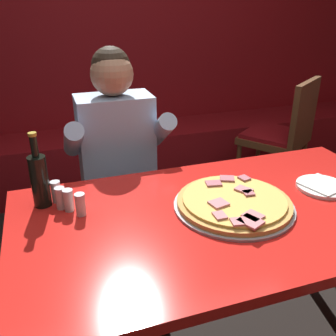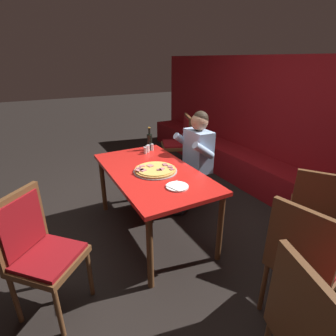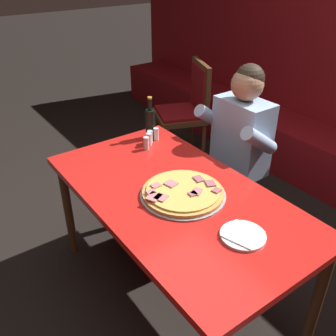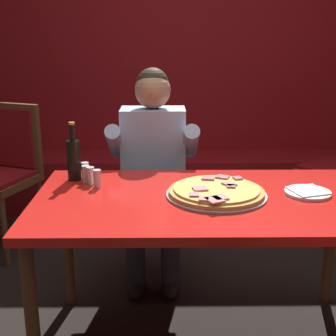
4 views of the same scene
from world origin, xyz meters
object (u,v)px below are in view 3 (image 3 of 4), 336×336
(plate_white_paper, at_px, (243,235))
(beer_bottle, at_px, (150,123))
(main_dining_table, at_px, (175,204))
(shaker_red_pepper_flakes, at_px, (149,140))
(shaker_parmesan, at_px, (150,137))
(dining_chair_near_left, at_px, (188,106))
(pizza, at_px, (183,192))
(shaker_black_pepper, at_px, (156,135))
(shaker_oregano, at_px, (146,144))
(diner_seated_blue_shirt, at_px, (232,149))

(plate_white_paper, bearing_deg, beer_bottle, 168.31)
(main_dining_table, relative_size, shaker_red_pepper_flakes, 18.12)
(shaker_parmesan, relative_size, dining_chair_near_left, 0.09)
(plate_white_paper, relative_size, shaker_red_pepper_flakes, 2.44)
(pizza, xyz_separation_m, shaker_parmesan, (-0.62, 0.20, 0.02))
(pizza, xyz_separation_m, shaker_red_pepper_flakes, (-0.59, 0.17, 0.02))
(shaker_black_pepper, distance_m, dining_chair_near_left, 1.11)
(main_dining_table, xyz_separation_m, shaker_oregano, (-0.51, 0.15, 0.11))
(diner_seated_blue_shirt, bearing_deg, shaker_red_pepper_flakes, -121.25)
(shaker_black_pepper, distance_m, diner_seated_blue_shirt, 0.53)
(shaker_oregano, bearing_deg, shaker_red_pepper_flakes, 129.91)
(pizza, xyz_separation_m, diner_seated_blue_shirt, (-0.30, 0.66, -0.07))
(plate_white_paper, bearing_deg, pizza, -177.31)
(diner_seated_blue_shirt, bearing_deg, shaker_oregano, -115.76)
(pizza, relative_size, beer_bottle, 1.56)
(shaker_oregano, relative_size, dining_chair_near_left, 0.09)
(beer_bottle, bearing_deg, shaker_parmesan, -36.16)
(pizza, height_order, shaker_oregano, shaker_oregano)
(diner_seated_blue_shirt, bearing_deg, shaker_parmesan, -125.04)
(dining_chair_near_left, bearing_deg, shaker_black_pepper, -50.01)
(shaker_red_pepper_flakes, bearing_deg, diner_seated_blue_shirt, 58.75)
(shaker_parmesan, height_order, shaker_oregano, same)
(pizza, distance_m, shaker_black_pepper, 0.68)
(beer_bottle, relative_size, diner_seated_blue_shirt, 0.23)
(beer_bottle, xyz_separation_m, diner_seated_blue_shirt, (0.38, 0.41, -0.17))
(shaker_red_pepper_flakes, relative_size, diner_seated_blue_shirt, 0.07)
(shaker_parmesan, distance_m, dining_chair_near_left, 1.16)
(plate_white_paper, xyz_separation_m, diner_seated_blue_shirt, (-0.72, 0.64, -0.06))
(shaker_red_pepper_flakes, bearing_deg, main_dining_table, -19.13)
(dining_chair_near_left, bearing_deg, plate_white_paper, -31.47)
(plate_white_paper, distance_m, diner_seated_blue_shirt, 0.96)
(main_dining_table, relative_size, pizza, 3.42)
(main_dining_table, distance_m, shaker_oregano, 0.54)
(main_dining_table, relative_size, shaker_oregano, 18.12)
(pizza, relative_size, shaker_parmesan, 5.30)
(beer_bottle, xyz_separation_m, shaker_black_pepper, (0.05, 0.01, -0.07))
(beer_bottle, bearing_deg, pizza, -19.97)
(shaker_parmesan, xyz_separation_m, diner_seated_blue_shirt, (0.32, 0.45, -0.09))
(plate_white_paper, distance_m, beer_bottle, 1.13)
(shaker_parmesan, xyz_separation_m, shaker_black_pepper, (-0.01, 0.06, 0.00))
(pizza, bearing_deg, diner_seated_blue_shirt, 114.58)
(diner_seated_blue_shirt, xyz_separation_m, dining_chair_near_left, (-1.03, 0.44, -0.11))
(plate_white_paper, bearing_deg, shaker_black_pepper, 167.24)
(shaker_black_pepper, bearing_deg, shaker_parmesan, -77.64)
(beer_bottle, bearing_deg, main_dining_table, -22.41)
(shaker_parmesan, xyz_separation_m, dining_chair_near_left, (-0.71, 0.89, -0.21))
(beer_bottle, xyz_separation_m, shaker_red_pepper_flakes, (0.09, -0.07, -0.07))
(plate_white_paper, bearing_deg, shaker_oregano, 173.60)
(plate_white_paper, height_order, shaker_black_pepper, shaker_black_pepper)
(shaker_oregano, bearing_deg, beer_bottle, 137.43)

